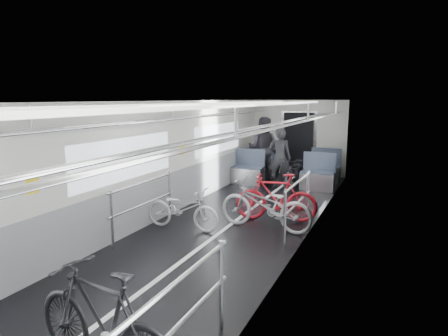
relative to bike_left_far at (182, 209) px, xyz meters
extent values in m
cube|color=black|center=(0.74, -0.67, -0.40)|extent=(3.00, 14.00, 0.01)
cube|color=white|center=(0.74, -0.67, 2.00)|extent=(3.00, 14.00, 0.02)
cube|color=silver|center=(-0.76, -0.67, 0.80)|extent=(0.02, 14.00, 2.40)
cube|color=silver|center=(2.24, -0.67, 0.80)|extent=(0.02, 14.00, 2.40)
cube|color=silver|center=(0.74, 6.33, 0.80)|extent=(3.00, 0.02, 2.40)
cube|color=white|center=(0.74, -0.67, -0.39)|extent=(0.08, 13.80, 0.01)
cube|color=gray|center=(-0.73, -0.67, 0.05)|extent=(0.01, 13.90, 0.90)
cube|color=gray|center=(2.21, -0.67, 0.05)|extent=(0.01, 13.90, 0.90)
cube|color=white|center=(-0.73, -0.67, 1.00)|extent=(0.01, 10.80, 0.75)
cube|color=white|center=(2.21, -0.67, 1.00)|extent=(0.01, 10.80, 0.75)
cube|color=white|center=(0.19, -0.67, 1.94)|extent=(0.14, 13.40, 0.05)
cube|color=white|center=(1.29, -0.67, 1.94)|extent=(0.14, 13.40, 0.05)
cube|color=black|center=(0.74, 6.27, 0.60)|extent=(0.95, 0.10, 2.00)
imported|color=silver|center=(0.00, 0.00, 0.00)|extent=(1.52, 0.53, 0.80)
imported|color=black|center=(1.35, -3.83, 0.12)|extent=(1.77, 0.73, 1.03)
imported|color=#B4B5B9|center=(1.44, 0.59, 0.08)|extent=(1.87, 0.79, 0.96)
imported|color=red|center=(1.48, 1.19, 0.09)|extent=(1.69, 0.77, 0.98)
imported|color=black|center=(1.15, 4.13, 0.05)|extent=(0.64, 1.74, 0.91)
imported|color=black|center=(0.73, 4.13, 0.44)|extent=(0.66, 0.47, 1.67)
imported|color=#312E36|center=(-0.07, 5.11, 0.55)|extent=(0.97, 0.77, 1.90)
camera|label=1|loc=(3.60, -6.36, 2.05)|focal=32.00mm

